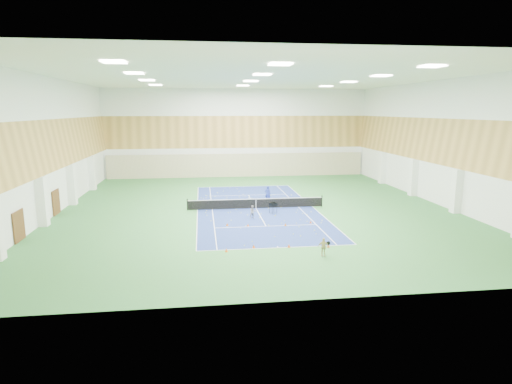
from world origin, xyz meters
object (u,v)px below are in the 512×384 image
Objects in this scene: child_court at (253,212)px; ball_cart at (273,208)px; child_apron at (323,247)px; coach at (268,194)px; tennis_net at (256,203)px.

child_court reaches higher than ball_cart.
child_apron is 11.79m from ball_cart.
coach is 4.88m from ball_cart.
coach is 6.88m from child_court.
coach is 16.62m from child_apron.
coach reaches higher than child_court.
tennis_net is 2.46m from ball_cart.
child_apron is (2.56, -13.82, 0.05)m from tennis_net.
child_court is at bearing -101.34° from tennis_net.
tennis_net is 14.06m from child_apron.
ball_cart is at bearing 104.92° from child_apron.
tennis_net is 12.95× the size of ball_cart.
ball_cart is (2.04, 1.62, -0.07)m from child_court.
ball_cart is at bearing 27.18° from child_court.
child_court is 0.95× the size of child_apron.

